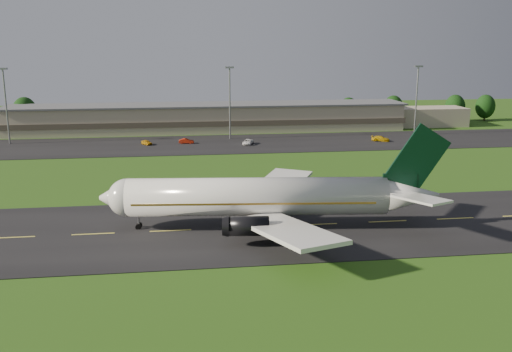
{
  "coord_description": "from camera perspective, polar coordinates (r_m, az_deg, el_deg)",
  "views": [
    {
      "loc": [
        -9.25,
        -80.03,
        26.9
      ],
      "look_at": [
        2.68,
        8.0,
        6.0
      ],
      "focal_mm": 40.0,
      "sensor_mm": 36.0,
      "label": 1
    }
  ],
  "objects": [
    {
      "name": "ground",
      "position": [
        84.93,
        -1.07,
        -5.23
      ],
      "size": [
        360.0,
        360.0,
        0.0
      ],
      "primitive_type": "plane",
      "color": "#274B12",
      "rests_on": "ground"
    },
    {
      "name": "terminal",
      "position": [
        178.38,
        -2.64,
        5.85
      ],
      "size": [
        145.0,
        16.0,
        8.4
      ],
      "color": "tan",
      "rests_on": "ground"
    },
    {
      "name": "airliner",
      "position": [
        83.82,
        0.7,
        -2.15
      ],
      "size": [
        51.25,
        41.96,
        15.57
      ],
      "rotation": [
        0.0,
        0.0,
        -0.1
      ],
      "color": "white",
      "rests_on": "ground"
    },
    {
      "name": "apron",
      "position": [
        154.66,
        -4.18,
        3.21
      ],
      "size": [
        260.0,
        30.0,
        0.1
      ],
      "primitive_type": "cube",
      "color": "black",
      "rests_on": "ground"
    },
    {
      "name": "service_vehicle_c",
      "position": [
        153.35,
        -0.81,
        3.43
      ],
      "size": [
        3.75,
        5.4,
        1.37
      ],
      "primitive_type": "imported",
      "rotation": [
        0.0,
        0.0,
        -0.33
      ],
      "color": "white",
      "rests_on": "apron"
    },
    {
      "name": "service_vehicle_b",
      "position": [
        155.92,
        -6.97,
        3.49
      ],
      "size": [
        4.18,
        1.94,
        1.33
      ],
      "primitive_type": "imported",
      "rotation": [
        0.0,
        0.0,
        1.43
      ],
      "color": "maroon",
      "rests_on": "apron"
    },
    {
      "name": "light_mast_west",
      "position": [
        167.04,
        -23.79,
        7.27
      ],
      "size": [
        2.4,
        1.2,
        20.35
      ],
      "color": "gray",
      "rests_on": "ground"
    },
    {
      "name": "taxiway",
      "position": [
        84.92,
        -1.07,
        -5.2
      ],
      "size": [
        220.0,
        30.0,
        0.1
      ],
      "primitive_type": "cube",
      "color": "black",
      "rests_on": "ground"
    },
    {
      "name": "service_vehicle_d",
      "position": [
        162.1,
        12.36,
        3.68
      ],
      "size": [
        5.38,
        3.96,
        1.45
      ],
      "primitive_type": "imported",
      "rotation": [
        0.0,
        0.0,
        1.13
      ],
      "color": "#CDA00C",
      "rests_on": "apron"
    },
    {
      "name": "service_vehicle_a",
      "position": [
        155.61,
        -10.88,
        3.32
      ],
      "size": [
        3.36,
        3.92,
        1.27
      ],
      "primitive_type": "imported",
      "rotation": [
        0.0,
        0.0,
        0.61
      ],
      "color": "#CD920C",
      "rests_on": "apron"
    },
    {
      "name": "light_mast_centre",
      "position": [
        161.29,
        -2.65,
        8.19
      ],
      "size": [
        2.4,
        1.2,
        20.35
      ],
      "color": "gray",
      "rests_on": "ground"
    },
    {
      "name": "tree_line",
      "position": [
        192.24,
        4.6,
        6.64
      ],
      "size": [
        195.25,
        8.47,
        10.31
      ],
      "color": "black",
      "rests_on": "ground"
    },
    {
      "name": "light_mast_east",
      "position": [
        174.95,
        15.79,
        8.1
      ],
      "size": [
        2.4,
        1.2,
        20.35
      ],
      "color": "gray",
      "rests_on": "ground"
    }
  ]
}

